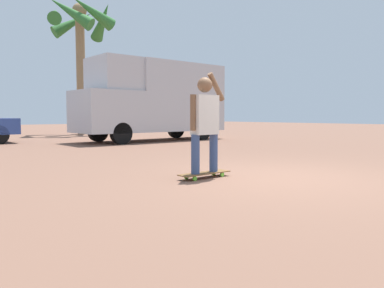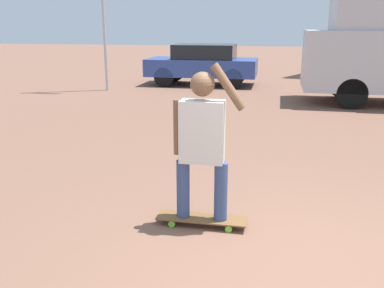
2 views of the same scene
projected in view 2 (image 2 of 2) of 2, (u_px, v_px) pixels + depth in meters
name	position (u px, v px, depth m)	size (l,w,h in m)	color
ground_plane	(292.00, 274.00, 3.74)	(80.00, 80.00, 0.00)	brown
skateboard	(202.00, 219.00, 4.63)	(0.97, 0.25, 0.09)	brown
person_skateboarder	(202.00, 137.00, 4.38)	(0.74, 0.25, 1.66)	#384C7A
parked_car_blue	(203.00, 63.00, 15.12)	(3.83, 1.78, 1.42)	black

